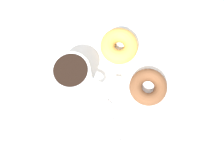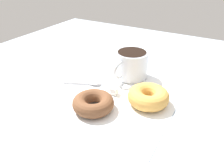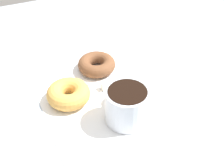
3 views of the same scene
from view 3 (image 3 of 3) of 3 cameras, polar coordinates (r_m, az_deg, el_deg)
name	(u,v)px [view 3 (image 3 of 3)]	position (r cm, az deg, el deg)	size (l,w,h in cm)	color
ground_plane	(114,95)	(77.28, 0.35, -2.07)	(120.00, 120.00, 2.00)	#99A8B7
napkin	(112,91)	(76.81, 0.00, -1.24)	(35.44, 35.44, 0.30)	white
coffee_cup	(127,104)	(67.00, 2.72, -3.73)	(9.56, 12.54, 7.94)	silver
donut_near_cup	(97,64)	(82.51, -2.82, 3.60)	(9.96, 9.96, 3.35)	brown
donut_far	(69,94)	(73.44, -7.96, -1.79)	(10.27, 10.27, 3.92)	gold
spoon	(137,81)	(78.97, 4.52, 0.47)	(10.79, 5.95, 0.90)	silver
sugar_cube	(105,86)	(76.60, -1.28, -0.37)	(1.78, 1.78, 1.78)	white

